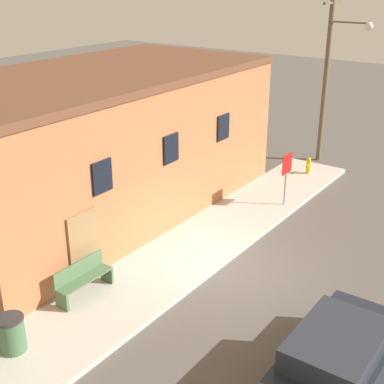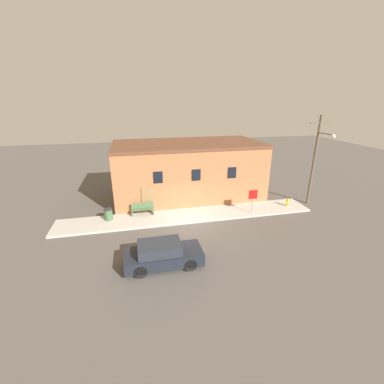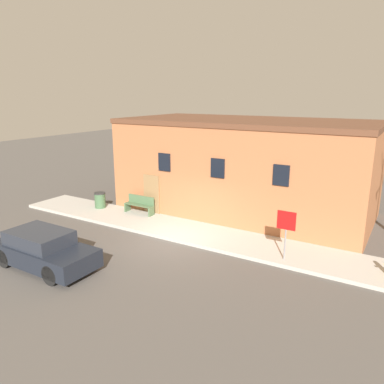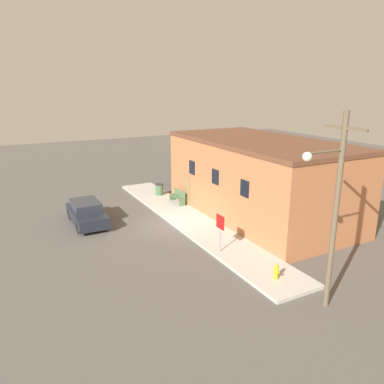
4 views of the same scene
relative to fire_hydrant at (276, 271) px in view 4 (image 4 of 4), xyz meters
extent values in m
plane|color=#56514C|center=(-8.42, -1.11, -0.50)|extent=(80.00, 80.00, 0.00)
cube|color=#BCB7AD|center=(-8.42, 0.18, -0.43)|extent=(19.70, 2.58, 0.15)
cube|color=#B26B42|center=(-7.52, 4.68, 1.87)|extent=(12.94, 6.43, 4.76)
cube|color=brown|center=(-7.52, 4.68, 4.37)|extent=(13.04, 6.53, 0.24)
cube|color=black|center=(-10.54, 1.44, 2.44)|extent=(0.70, 0.08, 0.90)
cube|color=black|center=(-7.52, 1.44, 2.44)|extent=(0.70, 0.08, 0.90)
cube|color=black|center=(-4.50, 1.44, 2.44)|extent=(0.70, 0.08, 0.90)
cube|color=#937047|center=(-11.41, 1.44, 0.60)|extent=(1.00, 0.08, 2.20)
cylinder|color=gold|center=(0.00, 0.00, -0.06)|extent=(0.18, 0.18, 0.58)
sphere|color=gold|center=(0.00, 0.00, 0.27)|extent=(0.16, 0.16, 0.16)
cylinder|color=gold|center=(-0.14, 0.00, 0.02)|extent=(0.10, 0.08, 0.08)
cylinder|color=gold|center=(0.14, 0.00, 0.02)|extent=(0.10, 0.08, 0.08)
cylinder|color=gray|center=(-3.54, -0.65, 0.61)|extent=(0.06, 0.06, 1.93)
cube|color=red|center=(-3.54, -0.67, 1.22)|extent=(0.71, 0.02, 0.71)
cube|color=#4C6B47|center=(-12.69, 0.95, -0.13)|extent=(0.08, 0.44, 0.45)
cube|color=#4C6B47|center=(-11.09, 0.95, -0.13)|extent=(0.08, 0.44, 0.45)
cube|color=#4C6B47|center=(-11.89, 0.95, 0.12)|extent=(1.68, 0.44, 0.04)
cube|color=#4C6B47|center=(-11.89, 1.15, 0.35)|extent=(1.68, 0.04, 0.43)
cylinder|color=#426642|center=(-14.41, 0.65, 0.04)|extent=(0.59, 0.59, 0.80)
cylinder|color=#2D2D2D|center=(-14.41, 0.65, 0.47)|extent=(0.62, 0.62, 0.06)
cylinder|color=brown|center=(2.32, 0.53, 3.21)|extent=(0.21, 0.21, 7.43)
cylinder|color=brown|center=(2.32, -0.28, 5.59)|extent=(0.07, 1.62, 0.07)
sphere|color=silver|center=(2.32, -1.09, 5.49)|extent=(0.32, 0.32, 0.32)
cube|color=brown|center=(2.32, 0.53, 6.33)|extent=(1.80, 0.10, 0.10)
cylinder|color=black|center=(-9.75, -4.81, -0.15)|extent=(0.72, 0.20, 0.72)
cylinder|color=black|center=(-9.75, -6.39, -0.15)|extent=(0.72, 0.20, 0.72)
cylinder|color=black|center=(-12.35, -4.81, -0.15)|extent=(0.72, 0.20, 0.72)
cylinder|color=black|center=(-12.35, -6.39, -0.15)|extent=(0.72, 0.20, 0.72)
cube|color=#1E232D|center=(-11.05, -5.60, 0.03)|extent=(4.19, 1.78, 0.68)
cube|color=#282D38|center=(-11.26, -5.60, 0.63)|extent=(2.30, 1.57, 0.52)
camera|label=1|loc=(-20.01, -8.29, 7.53)|focal=50.00mm
camera|label=2|loc=(-12.19, -17.57, 8.15)|focal=24.00mm
camera|label=3|loc=(0.29, -13.73, 5.78)|focal=35.00mm
camera|label=4|loc=(11.20, -10.00, 7.70)|focal=35.00mm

